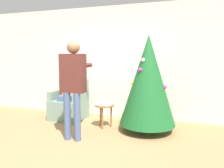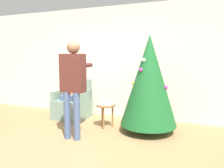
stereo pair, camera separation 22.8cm
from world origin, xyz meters
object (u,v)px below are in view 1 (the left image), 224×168
Objects in this scene: armchair at (69,105)px; person_standing at (73,80)px; christmas_tree at (148,80)px; person_seated at (68,89)px; side_stool at (105,108)px.

armchair is 1.57m from person_standing.
person_seated is at bearing 171.27° from christmas_tree.
person_seated is 0.73× the size of person_standing.
armchair is at bearing 122.76° from person_standing.
person_standing is at bearing -56.72° from person_seated.
person_standing is at bearing -144.50° from christmas_tree.
person_seated is (0.00, -0.02, 0.37)m from armchair.
person_standing reaches higher than person_seated.
christmas_tree is 1.98m from person_seated.
person_standing is 1.08m from side_stool.
christmas_tree is 1.08× the size of person_standing.
person_standing is 3.64× the size of side_stool.
christmas_tree reaches higher than person_seated.
side_stool is (1.04, -0.36, 0.07)m from armchair.
armchair is 1.94× the size of side_stool.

